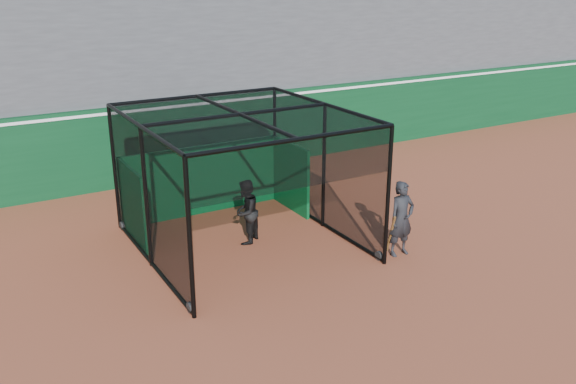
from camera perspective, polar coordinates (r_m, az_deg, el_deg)
ground at (r=12.93m, az=2.00°, el=-8.93°), size 120.00×120.00×0.00m
outfield_wall at (r=19.71m, az=-11.20°, el=4.88°), size 50.00×0.50×2.50m
grandstand at (r=22.76m, az=-15.02°, el=14.70°), size 50.00×7.85×8.95m
batting_cage at (r=14.35m, az=-4.37°, el=0.97°), size 4.70×5.21×3.21m
batter at (r=14.72m, az=-3.97°, el=-1.87°), size 0.98×0.96×1.59m
on_deck_player at (r=14.27m, az=10.57°, el=-2.49°), size 0.66×0.45×1.79m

